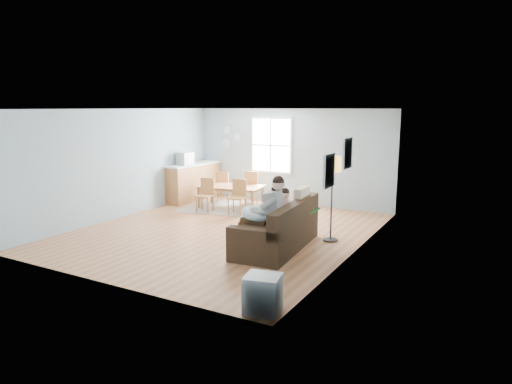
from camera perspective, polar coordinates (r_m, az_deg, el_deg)
The scene contains 22 objects.
room at distance 9.92m, azimuth -4.17°, elevation 8.70°, with size 8.40×9.40×3.90m.
window at distance 13.26m, azimuth 1.93°, elevation 5.86°, with size 1.32×0.08×1.62m.
pictures at distance 7.71m, azimuth 10.26°, elevation 3.77°, with size 0.05×1.34×0.74m.
wall_plates at distance 13.95m, azimuth -3.22°, elevation 6.82°, with size 0.67×0.02×0.66m.
sofa at distance 8.98m, azimuth 2.95°, elevation -4.98°, with size 1.20×2.42×0.95m.
green_throw at distance 9.66m, azimuth 4.14°, elevation -2.26°, with size 1.06×0.91×0.04m, color #145819.
beige_pillow at distance 9.34m, azimuth 5.74°, elevation -1.10°, with size 0.16×0.56×0.56m, color #C5B896.
father at distance 8.62m, azimuth 1.24°, elevation -2.42°, with size 1.09×0.60×1.49m.
nursing_pillow at distance 8.70m, azimuth 0.18°, elevation -2.72°, with size 0.63×0.63×0.17m, color silver.
infant at distance 8.72m, azimuth 0.27°, elevation -2.04°, with size 0.24×0.44×0.16m.
toddler at distance 9.10m, azimuth 2.97°, elevation -1.76°, with size 0.60×0.31×0.93m.
floor_lamp at distance 9.37m, azimuth 9.54°, elevation 2.57°, with size 0.35×0.35×1.76m.
storage_cube at distance 6.30m, azimuth 0.78°, elevation -12.62°, with size 0.55×0.51×0.52m.
rug at distance 12.63m, azimuth -3.19°, elevation -1.94°, with size 2.52×1.91×0.01m, color #A5A097.
dining_table at distance 12.57m, azimuth -3.21°, elevation -0.61°, with size 1.74×0.97×0.61m, color olive.
chair_sw at distance 12.14m, azimuth -6.28°, elevation -0.11°, with size 0.47×0.47×0.89m.
chair_se at distance 11.79m, azimuth -2.27°, elevation -0.33°, with size 0.46×0.46×0.90m.
chair_nw at distance 13.26m, azimuth -4.06°, elevation 0.90°, with size 0.47×0.47×0.91m.
chair_ne at distance 12.94m, azimuth -0.40°, elevation 0.84°, with size 0.46×0.46×0.97m.
counter at distance 13.69m, azimuth -7.81°, elevation 1.30°, with size 0.71×2.00×1.10m.
monitor at distance 13.31m, azimuth -8.88°, elevation 4.15°, with size 0.45×0.43×0.36m.
baby_swing at distance 10.92m, azimuth 3.87°, elevation -2.05°, with size 0.95×0.96×0.79m.
Camera 1 is at (5.43, -8.30, 2.74)m, focal length 32.00 mm.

